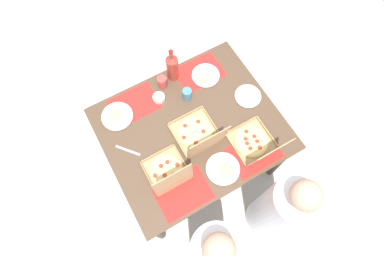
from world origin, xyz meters
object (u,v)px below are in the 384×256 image
plate_far_left (206,76)px  soda_bottle (172,67)px  pizza_box_edge_far (198,134)px  plate_far_right (248,96)px  pizza_box_corner_right (255,144)px  diner_left_seat (279,209)px  condiment_bowl (159,98)px  diner_right_seat (213,251)px  plate_middle (223,169)px  pizza_box_center (168,172)px  cup_dark (162,82)px  plate_near_left (117,116)px  cup_spare (187,94)px

plate_far_left → soda_bottle: bearing=-30.0°
plate_far_left → soda_bottle: (0.22, -0.13, 0.12)m
pizza_box_edge_far → plate_far_right: (-0.50, -0.09, -0.04)m
pizza_box_corner_right → diner_left_seat: (0.03, 0.46, -0.28)m
soda_bottle → condiment_bowl: (0.19, 0.12, -0.11)m
condiment_bowl → diner_left_seat: size_ratio=0.08×
diner_right_seat → plate_middle: bearing=-127.4°
pizza_box_center → cup_dark: (-0.29, -0.64, 0.00)m
plate_near_left → plate_middle: 0.87m
plate_far_right → soda_bottle: soda_bottle is taller
plate_far_left → condiment_bowl: (0.41, -0.00, 0.01)m
pizza_box_corner_right → plate_middle: 0.29m
pizza_box_corner_right → diner_right_seat: bearing=37.1°
plate_near_left → plate_middle: (-0.47, 0.73, 0.00)m
plate_middle → cup_dark: 0.80m
diner_left_seat → pizza_box_corner_right: bearing=-93.7°
pizza_box_corner_right → plate_middle: bearing=7.6°
diner_right_seat → cup_spare: bearing=-110.1°
pizza_box_edge_far → plate_middle: (-0.03, 0.30, -0.04)m
plate_far_right → diner_right_seat: bearing=45.9°
plate_far_left → diner_left_seat: diner_left_seat is taller
condiment_bowl → diner_right_seat: size_ratio=0.08×
cup_spare → condiment_bowl: 0.22m
plate_far_right → diner_left_seat: size_ratio=0.17×
plate_far_left → diner_right_seat: bearing=62.1°
pizza_box_edge_far → plate_far_right: pizza_box_edge_far is taller
soda_bottle → cup_dark: soda_bottle is taller
pizza_box_center → diner_left_seat: 0.88m
pizza_box_corner_right → condiment_bowl: bearing=-58.3°
diner_right_seat → pizza_box_corner_right: bearing=-142.9°
cup_dark → diner_right_seat: (0.27, 1.22, -0.29)m
cup_dark → condiment_bowl: (0.08, 0.09, -0.03)m
plate_far_right → cup_spare: 0.46m
pizza_box_edge_far → plate_near_left: size_ratio=1.44×
soda_bottle → plate_middle: bearing=86.1°
plate_far_left → diner_left_seat: bearing=88.8°
pizza_box_center → diner_right_seat: bearing=92.6°
pizza_box_corner_right → plate_near_left: 1.02m
plate_far_left → diner_left_seat: 1.15m
soda_bottle → diner_left_seat: bearing=98.9°
soda_bottle → cup_spare: 0.23m
cup_dark → cup_spare: size_ratio=0.98×
plate_near_left → plate_far_left: size_ratio=1.07×
plate_middle → diner_right_seat: (0.32, 0.42, -0.25)m
plate_middle → pizza_box_edge_far: bearing=-83.3°
plate_near_left → pizza_box_center: bearing=102.5°
plate_near_left → diner_right_seat: 1.19m
pizza_box_edge_far → plate_far_left: bearing=-127.2°
pizza_box_center → cup_spare: 0.61m
pizza_box_center → diner_left_seat: diner_left_seat is taller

